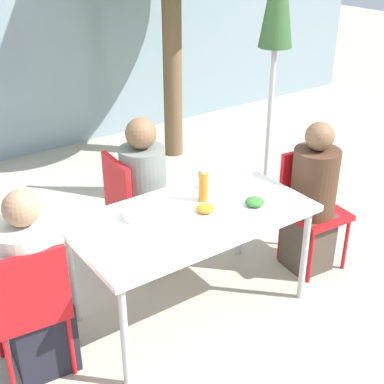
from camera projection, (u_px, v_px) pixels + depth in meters
The scene contains 15 objects.
ground_plane at pixel (192, 308), 3.63m from camera, with size 24.00×24.00×0.00m, color #B2A893.
building_facade at pixel (1, 14), 5.35m from camera, with size 10.00×0.20×3.00m.
dining_table at pixel (192, 222), 3.32m from camera, with size 1.49×0.79×0.74m.
chair_left at pixel (30, 302), 2.87m from camera, with size 0.44×0.44×0.88m.
person_left at pixel (35, 290), 2.95m from camera, with size 0.37×0.37×1.14m.
chair_right at pixel (309, 199), 3.92m from camera, with size 0.43×0.43×0.88m.
person_right at pixel (312, 202), 3.83m from camera, with size 0.33×0.33×1.15m.
chair_far at pixel (131, 203), 3.88m from camera, with size 0.42×0.42×0.88m.
person_far at pixel (144, 198), 3.86m from camera, with size 0.33×0.33×1.16m.
closed_umbrella at pixel (277, 14), 4.16m from camera, with size 0.36×0.36×2.34m.
plate_0 at pixel (205, 211), 3.28m from camera, with size 0.20×0.20×0.06m.
plate_1 at pixel (255, 204), 3.35m from camera, with size 0.22×0.22×0.06m.
bottle at pixel (203, 186), 3.40m from camera, with size 0.07×0.07×0.22m.
drinking_cup at pixel (212, 182), 3.57m from camera, with size 0.08×0.08×0.10m.
salad_bowl at pixel (138, 213), 3.24m from camera, with size 0.19×0.19×0.06m.
Camera 1 is at (-1.65, -2.34, 2.36)m, focal length 50.00 mm.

